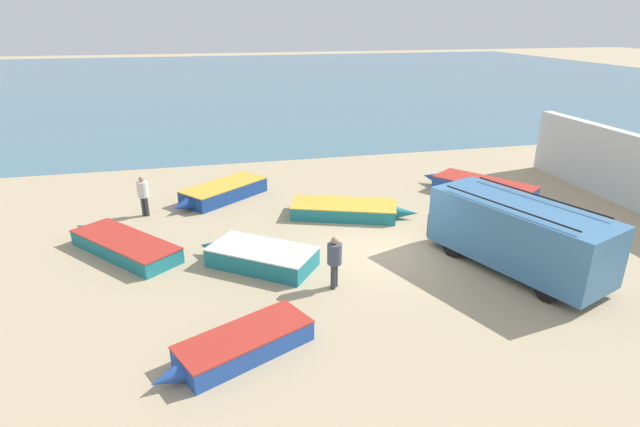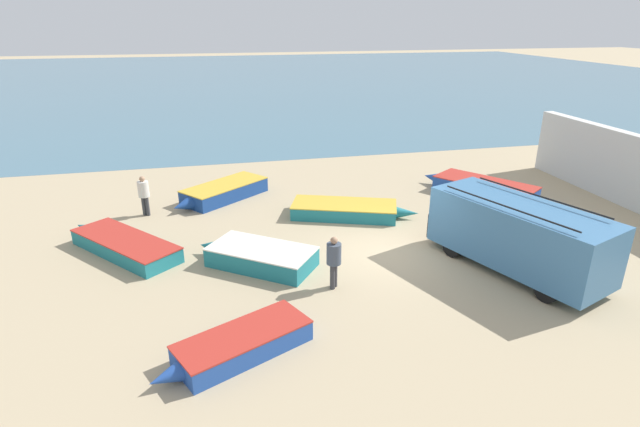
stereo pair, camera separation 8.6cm
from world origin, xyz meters
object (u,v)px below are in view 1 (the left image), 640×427
object	(u,v)px
fishing_rowboat_4	(347,210)
fisherman_0	(143,192)
fishing_rowboat_2	(222,192)
fishing_rowboat_5	(259,256)
fishing_rowboat_1	(240,345)
fishing_rowboat_0	(123,245)
fisherman_1	(334,258)
fishing_rowboat_3	(480,188)
parked_van	(517,233)

from	to	relation	value
fishing_rowboat_4	fisherman_0	world-z (taller)	fisherman_0
fishing_rowboat_2	fishing_rowboat_5	xyz separation A→B (m)	(0.82, -6.44, -0.01)
fishing_rowboat_1	fishing_rowboat_5	bearing A→B (deg)	-127.70
fishing_rowboat_0	fisherman_1	world-z (taller)	fisherman_1
fishing_rowboat_1	fishing_rowboat_3	bearing A→B (deg)	-167.27
parked_van	fishing_rowboat_2	bearing A→B (deg)	23.83
parked_van	fishing_rowboat_1	size ratio (longest dim) A/B	1.54
fishing_rowboat_2	fishing_rowboat_3	size ratio (longest dim) A/B	0.86
fishing_rowboat_2	fishing_rowboat_3	bearing A→B (deg)	131.03
fishing_rowboat_1	fisherman_0	world-z (taller)	fisherman_0
parked_van	fisherman_1	distance (m)	5.67
parked_van	fishing_rowboat_0	world-z (taller)	parked_van
parked_van	fishing_rowboat_5	distance (m)	7.90
fishing_rowboat_2	fishing_rowboat_0	bearing A→B (deg)	14.25
fishing_rowboat_5	fisherman_1	bearing A→B (deg)	172.19
fishing_rowboat_4	parked_van	bearing A→B (deg)	-34.69
parked_van	fishing_rowboat_1	xyz separation A→B (m)	(-8.53, -2.34, -0.91)
fishing_rowboat_4	fishing_rowboat_5	size ratio (longest dim) A/B	1.30
fishing_rowboat_0	fishing_rowboat_3	distance (m)	14.61
parked_van	fishing_rowboat_5	world-z (taller)	parked_van
fishing_rowboat_0	fisherman_0	bearing A→B (deg)	-47.89
parked_van	fishing_rowboat_1	distance (m)	8.90
fishing_rowboat_5	fisherman_0	xyz separation A→B (m)	(-3.81, 5.19, 0.65)
fishing_rowboat_4	fishing_rowboat_3	bearing A→B (deg)	29.62
fishing_rowboat_5	fisherman_1	xyz separation A→B (m)	(1.93, -1.89, 0.64)
parked_van	fishing_rowboat_4	size ratio (longest dim) A/B	1.18
parked_van	fisherman_1	xyz separation A→B (m)	(-5.66, 0.13, -0.23)
parked_van	fishing_rowboat_2	world-z (taller)	parked_van
fishing_rowboat_2	fisherman_0	distance (m)	3.31
fishing_rowboat_2	fisherman_1	xyz separation A→B (m)	(2.75, -8.33, 0.63)
fishing_rowboat_3	fisherman_0	bearing A→B (deg)	51.82
fishing_rowboat_0	fishing_rowboat_5	size ratio (longest dim) A/B	1.19
fishing_rowboat_3	fisherman_0	size ratio (longest dim) A/B	3.03
fisherman_1	fishing_rowboat_4	bearing A→B (deg)	109.37
fishing_rowboat_1	fisherman_0	xyz separation A→B (m)	(-2.87, 9.55, 0.69)
parked_van	fishing_rowboat_3	world-z (taller)	parked_van
parked_van	fishing_rowboat_2	distance (m)	11.96
fishing_rowboat_1	fishing_rowboat_4	bearing A→B (deg)	-147.31
fishing_rowboat_0	fisherman_0	world-z (taller)	fisherman_0
fishing_rowboat_4	fisherman_1	world-z (taller)	fisherman_1
parked_van	fishing_rowboat_3	size ratio (longest dim) A/B	1.21
fisherman_0	fishing_rowboat_2	bearing A→B (deg)	-38.47
fishing_rowboat_1	parked_van	bearing A→B (deg)	169.83
fishing_rowboat_3	fishing_rowboat_5	world-z (taller)	fishing_rowboat_3
fishing_rowboat_0	fishing_rowboat_1	world-z (taller)	same
fishing_rowboat_0	fishing_rowboat_2	size ratio (longest dim) A/B	1.08
fishing_rowboat_0	fisherman_0	size ratio (longest dim) A/B	2.83
fisherman_1	parked_van	bearing A→B (deg)	37.99
fishing_rowboat_5	fishing_rowboat_3	bearing A→B (deg)	-120.14
fishing_rowboat_3	fishing_rowboat_1	bearing A→B (deg)	93.37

